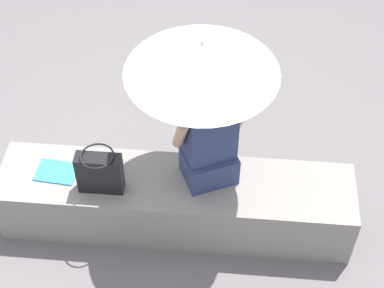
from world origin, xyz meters
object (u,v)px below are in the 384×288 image
Objects in this scene: parasol at (202,58)px; handbag_black at (100,172)px; person_seated at (210,137)px; magazine at (57,172)px.

handbag_black is (-0.65, -0.21, -0.84)m from parasol.
magazine is (-1.06, -0.06, -0.38)m from person_seated.
person_seated is at bearing -31.67° from parasol.
handbag_black is at bearing -12.89° from magazine.
parasol is 1.42m from magazine.
handbag_black is at bearing -161.98° from parasol.
handbag_black is (-0.71, -0.17, -0.22)m from person_seated.
person_seated reaches higher than handbag_black.
person_seated is 0.79× the size of parasol.
magazine is at bearing 162.26° from handbag_black.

